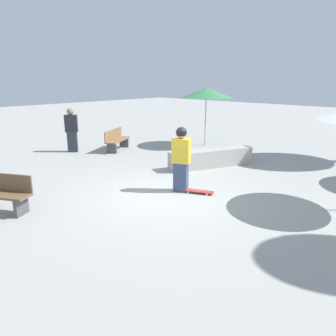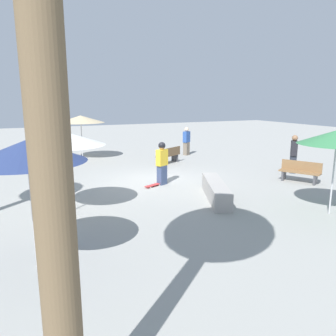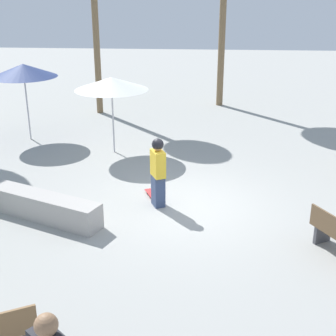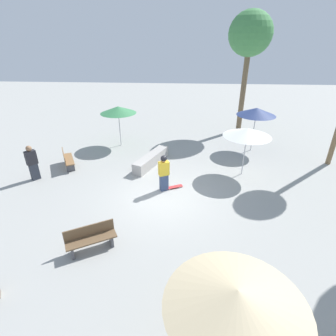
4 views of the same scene
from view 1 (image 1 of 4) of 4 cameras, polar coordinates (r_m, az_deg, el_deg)
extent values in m
plane|color=#9E9E99|center=(8.27, -0.67, -5.06)|extent=(60.00, 60.00, 0.00)
cube|color=#38476B|center=(8.57, 2.26, -1.59)|extent=(0.37, 0.42, 0.77)
cube|color=yellow|center=(8.40, 2.31, 3.00)|extent=(0.42, 0.52, 0.64)
sphere|color=tan|center=(8.31, 2.34, 5.99)|extent=(0.25, 0.25, 0.25)
sphere|color=black|center=(8.31, 2.34, 6.20)|extent=(0.28, 0.28, 0.28)
cube|color=red|center=(8.53, 5.30, -4.01)|extent=(0.51, 0.81, 0.02)
cylinder|color=silver|center=(8.57, 7.05, -4.22)|extent=(0.05, 0.06, 0.05)
cylinder|color=silver|center=(8.42, 6.81, -4.59)|extent=(0.05, 0.06, 0.05)
cylinder|color=silver|center=(8.68, 3.84, -3.88)|extent=(0.05, 0.06, 0.05)
cylinder|color=silver|center=(8.52, 3.54, -4.24)|extent=(0.05, 0.06, 0.05)
cube|color=#A8A39E|center=(11.05, 7.51, 1.72)|extent=(2.92, 1.66, 0.59)
cube|color=#47474C|center=(7.83, -24.20, -6.11)|extent=(0.39, 0.26, 0.40)
cube|color=brown|center=(8.23, -27.11, -2.14)|extent=(0.81, 1.42, 0.40)
cube|color=#47474C|center=(14.25, -7.66, 4.42)|extent=(0.26, 0.39, 0.40)
cube|color=#47474C|center=(13.13, -9.76, 3.39)|extent=(0.26, 0.39, 0.40)
cube|color=olive|center=(13.64, -8.70, 4.86)|extent=(1.62, 1.14, 0.05)
cube|color=olive|center=(13.68, -9.51, 5.81)|extent=(1.43, 0.79, 0.40)
cylinder|color=#B7B7BC|center=(14.33, 6.55, 8.46)|extent=(0.05, 0.05, 2.34)
cone|color=#387F4C|center=(14.24, 6.69, 12.89)|extent=(2.16, 2.16, 0.41)
cube|color=#282D38|center=(13.74, -16.29, 4.40)|extent=(0.45, 0.44, 0.81)
cube|color=#232328|center=(13.63, -16.52, 7.45)|extent=(0.53, 0.51, 0.67)
sphere|color=#8C6647|center=(13.57, -16.67, 9.40)|extent=(0.26, 0.26, 0.26)
camera|label=2|loc=(17.79, 43.67, 12.79)|focal=35.00mm
camera|label=3|loc=(16.58, -30.20, 20.78)|focal=50.00mm
camera|label=4|loc=(6.90, -96.32, 28.81)|focal=28.00mm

